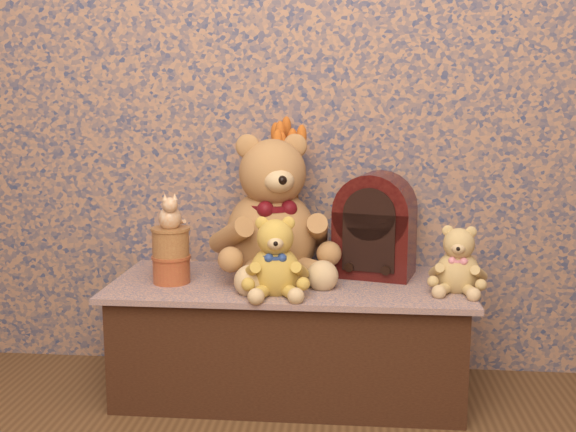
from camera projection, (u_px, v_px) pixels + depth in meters
The scene contains 10 objects.
display_shelf at pixel (289, 337), 2.37m from camera, with size 1.23×0.55×0.41m, color #394576.
teddy_large at pixel (271, 200), 2.38m from camera, with size 0.43×0.51×0.55m, color #A16E3E, non-canonical shape.
teddy_medium at pixel (275, 252), 2.17m from camera, with size 0.22×0.26×0.27m, color gold, non-canonical shape.
teddy_small at pixel (458, 256), 2.20m from camera, with size 0.19×0.22×0.24m, color tan, non-canonical shape.
cathedral_radio at pixel (375, 224), 2.39m from camera, with size 0.27×0.19×0.37m, color #360A09, non-canonical shape.
ceramic_vase at pixel (288, 245), 2.47m from camera, with size 0.12×0.12×0.20m, color tan.
dried_stalks at pixel (288, 154), 2.41m from camera, with size 0.25×0.25×0.47m, color #CB6120, non-canonical shape.
biscuit_tin_lower at pixel (172, 269), 2.32m from camera, with size 0.13×0.13×0.09m, color #BE7437.
biscuit_tin_upper at pixel (171, 242), 2.30m from camera, with size 0.13×0.13×0.10m, color tan.
cat_figurine at pixel (170, 210), 2.28m from camera, with size 0.09×0.10×0.13m, color silver, non-canonical shape.
Camera 1 is at (0.20, -1.02, 1.03)m, focal length 41.78 mm.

